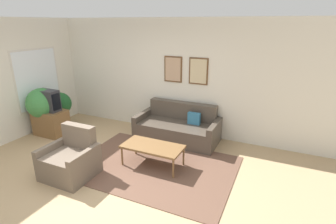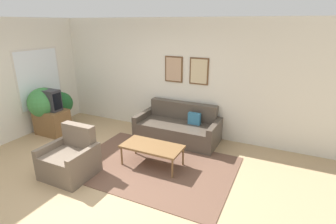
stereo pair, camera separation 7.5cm
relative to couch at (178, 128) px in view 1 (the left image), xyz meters
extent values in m
plane|color=tan|center=(-0.60, -2.14, -0.28)|extent=(16.00, 16.00, 0.00)
cube|color=brown|center=(0.06, -1.33, -0.28)|extent=(2.98, 2.09, 0.01)
cube|color=silver|center=(-0.60, 0.47, 1.07)|extent=(8.00, 0.06, 2.70)
cube|color=brown|center=(-0.31, 0.42, 1.27)|extent=(0.44, 0.03, 0.60)
cube|color=tan|center=(-0.31, 0.40, 1.27)|extent=(0.38, 0.01, 0.54)
cube|color=brown|center=(0.31, 0.42, 1.27)|extent=(0.44, 0.03, 0.60)
cube|color=#CCB78E|center=(0.31, 0.40, 1.27)|extent=(0.38, 0.01, 0.54)
cube|color=silver|center=(-3.45, -1.54, 1.07)|extent=(0.06, 8.00, 2.70)
cube|color=beige|center=(-3.42, -0.77, 0.99)|extent=(0.02, 1.25, 1.46)
cube|color=white|center=(-3.41, -0.77, 0.99)|extent=(0.02, 1.17, 1.38)
cube|color=#4C4238|center=(0.00, -0.05, -0.07)|extent=(1.63, 0.90, 0.42)
cube|color=#4C4238|center=(0.00, 0.30, 0.34)|extent=(1.63, 0.20, 0.40)
cube|color=#4C4238|center=(-0.88, -0.05, 0.00)|extent=(0.12, 0.90, 0.56)
cube|color=#4C4238|center=(0.87, -0.05, 0.00)|extent=(0.12, 0.90, 0.56)
cube|color=teal|center=(0.36, 0.06, 0.26)|extent=(0.28, 0.10, 0.28)
cube|color=brown|center=(0.02, -1.29, 0.11)|extent=(1.14, 0.57, 0.04)
cylinder|color=brown|center=(-0.50, -1.54, -0.10)|extent=(0.04, 0.04, 0.37)
cylinder|color=brown|center=(0.55, -1.54, -0.10)|extent=(0.04, 0.04, 0.37)
cylinder|color=brown|center=(-0.50, -1.05, -0.10)|extent=(0.04, 0.04, 0.37)
cylinder|color=brown|center=(0.55, -1.05, -0.10)|extent=(0.04, 0.04, 0.37)
cube|color=brown|center=(-2.89, -1.01, 0.02)|extent=(0.75, 0.51, 0.61)
cube|color=#2D2D33|center=(-2.89, -1.01, 0.57)|extent=(0.55, 0.28, 0.50)
cube|color=black|center=(-2.61, -1.01, 0.57)|extent=(0.01, 0.23, 0.39)
cube|color=#6B5B4C|center=(-1.13, -2.23, -0.06)|extent=(0.65, 0.76, 0.44)
cube|color=#6B5B4C|center=(-1.13, -1.93, 0.37)|extent=(0.65, 0.16, 0.43)
cube|color=#6B5B4C|center=(-1.50, -2.23, 0.00)|extent=(0.09, 0.76, 0.56)
cube|color=#6B5B4C|center=(-0.76, -2.23, 0.00)|extent=(0.09, 0.76, 0.56)
cylinder|color=slate|center=(-3.05, -1.04, -0.16)|extent=(0.21, 0.21, 0.25)
cylinder|color=#51381E|center=(-3.05, -1.04, 0.08)|extent=(0.04, 0.04, 0.22)
sphere|color=#3D8442|center=(-3.05, -1.04, 0.49)|extent=(0.72, 0.72, 0.72)
cylinder|color=beige|center=(-3.06, -0.52, -0.18)|extent=(0.26, 0.26, 0.21)
cylinder|color=#51381E|center=(-3.06, -0.52, 0.01)|extent=(0.04, 0.04, 0.17)
sphere|color=#1E5628|center=(-3.06, -0.52, 0.34)|extent=(0.57, 0.57, 0.57)
camera|label=1|loc=(2.12, -5.18, 2.31)|focal=28.00mm
camera|label=2|loc=(2.19, -5.14, 2.31)|focal=28.00mm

